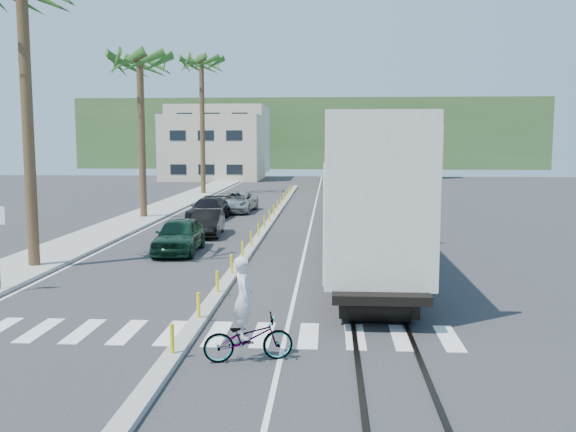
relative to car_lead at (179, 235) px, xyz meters
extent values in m
plane|color=#28282B|center=(3.12, -9.88, -0.79)|extent=(140.00, 140.00, 0.00)
cube|color=gray|center=(-5.38, 15.12, -0.71)|extent=(3.00, 90.00, 0.15)
cube|color=black|center=(7.40, 18.12, -0.76)|extent=(0.12, 100.00, 0.06)
cube|color=black|center=(8.84, 18.12, -0.76)|extent=(0.12, 100.00, 0.06)
cube|color=gray|center=(3.12, 10.12, -0.71)|extent=(0.45, 60.00, 0.15)
cylinder|color=yellow|center=(3.12, -13.88, -0.29)|extent=(0.10, 0.10, 0.70)
cylinder|color=yellow|center=(3.12, -10.88, -0.29)|extent=(0.10, 0.10, 0.70)
cylinder|color=yellow|center=(3.12, -7.88, -0.29)|extent=(0.10, 0.10, 0.70)
cylinder|color=yellow|center=(3.12, -4.88, -0.29)|extent=(0.10, 0.10, 0.70)
cylinder|color=yellow|center=(3.12, -1.88, -0.29)|extent=(0.10, 0.10, 0.70)
cylinder|color=yellow|center=(3.12, 1.12, -0.29)|extent=(0.10, 0.10, 0.70)
cylinder|color=yellow|center=(3.12, 4.12, -0.29)|extent=(0.10, 0.10, 0.70)
cylinder|color=yellow|center=(3.12, 7.12, -0.29)|extent=(0.10, 0.10, 0.70)
cylinder|color=yellow|center=(3.12, 10.12, -0.29)|extent=(0.10, 0.10, 0.70)
cylinder|color=yellow|center=(3.12, 13.12, -0.29)|extent=(0.10, 0.10, 0.70)
cylinder|color=yellow|center=(3.12, 16.12, -0.29)|extent=(0.10, 0.10, 0.70)
cylinder|color=yellow|center=(3.12, 19.12, -0.29)|extent=(0.10, 0.10, 0.70)
cylinder|color=yellow|center=(3.12, 22.12, -0.29)|extent=(0.10, 0.10, 0.70)
cylinder|color=yellow|center=(3.12, 25.12, -0.29)|extent=(0.10, 0.10, 0.70)
cylinder|color=yellow|center=(3.12, 28.12, -0.29)|extent=(0.10, 0.10, 0.70)
cylinder|color=yellow|center=(3.12, 31.12, -0.29)|extent=(0.10, 0.10, 0.70)
cube|color=silver|center=(3.12, -11.88, -0.78)|extent=(14.00, 2.20, 0.01)
cube|color=silver|center=(-3.68, 15.12, -0.78)|extent=(0.12, 90.00, 0.01)
cube|color=silver|center=(5.62, 15.12, -0.78)|extent=(0.12, 90.00, 0.01)
cube|color=beige|center=(8.12, -4.73, 1.91)|extent=(3.00, 12.88, 3.40)
cylinder|color=beige|center=(8.12, -4.73, 3.61)|extent=(2.90, 12.58, 2.90)
cube|color=black|center=(8.12, -4.73, -0.29)|extent=(2.60, 12.88, 1.00)
cube|color=beige|center=(8.12, 10.27, 1.91)|extent=(3.00, 12.88, 3.40)
cylinder|color=beige|center=(8.12, 10.27, 3.61)|extent=(2.90, 12.58, 2.90)
cube|color=black|center=(8.12, 10.27, -0.29)|extent=(2.60, 12.88, 1.00)
cube|color=beige|center=(8.12, 25.27, 1.91)|extent=(3.00, 12.88, 3.40)
cylinder|color=beige|center=(8.12, 25.27, 3.61)|extent=(2.90, 12.58, 2.90)
cube|color=black|center=(8.12, 25.27, -0.29)|extent=(2.60, 12.88, 1.00)
cube|color=#4C4C4F|center=(8.12, 41.27, 0.26)|extent=(3.00, 17.00, 0.50)
cube|color=gold|center=(8.12, 40.27, 1.81)|extent=(2.70, 12.24, 2.60)
cube|color=gold|center=(8.12, 47.05, 2.11)|extent=(3.00, 3.74, 3.20)
cube|color=black|center=(8.12, 41.27, -0.34)|extent=(2.60, 13.60, 0.90)
cylinder|color=brown|center=(-4.88, -3.88, 4.71)|extent=(0.44, 0.44, 11.00)
cylinder|color=brown|center=(-5.18, 12.12, 4.21)|extent=(0.44, 0.44, 10.00)
sphere|color=#275019|center=(-5.18, 12.12, 9.36)|extent=(3.20, 3.20, 3.20)
cylinder|color=brown|center=(-4.88, 30.12, 5.21)|extent=(0.44, 0.44, 12.00)
sphere|color=#275019|center=(-4.88, 30.12, 11.36)|extent=(3.20, 3.20, 3.20)
cube|color=#BAB194|center=(-7.88, 52.12, 3.21)|extent=(12.00, 10.00, 8.00)
cube|color=#BAB194|center=(-9.88, 68.12, 4.21)|extent=(14.00, 12.00, 10.00)
cube|color=#BAB194|center=(15.12, 60.12, 2.71)|extent=(12.00, 10.00, 7.00)
cube|color=#385628|center=(3.12, 90.12, 5.21)|extent=(80.00, 20.00, 12.00)
imported|color=#103020|center=(0.00, 0.00, 0.00)|extent=(2.13, 4.72, 1.57)
imported|color=black|center=(0.29, 5.16, -0.09)|extent=(2.03, 4.39, 1.38)
imported|color=black|center=(-0.83, 11.40, -0.08)|extent=(2.63, 5.15, 1.42)
imported|color=#9DA0A2|center=(0.24, 16.21, -0.08)|extent=(2.99, 5.38, 1.41)
imported|color=#9EA0A5|center=(4.89, -13.85, -0.24)|extent=(1.69, 2.40, 1.08)
imported|color=silver|center=(4.79, -13.85, 0.71)|extent=(0.90, 0.77, 1.89)
camera|label=1|loc=(6.74, -28.04, 4.30)|focal=40.00mm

